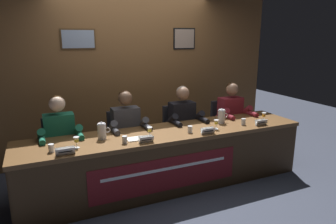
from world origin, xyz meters
TOP-DOWN VIEW (x-y plane):
  - ground_plane at (0.00, 0.00)m, footprint 12.00×12.00m
  - wall_back_panelled at (-0.00, 1.32)m, footprint 4.88×0.14m
  - conference_table at (-0.00, -0.11)m, footprint 3.68×0.77m
  - chair_far_left at (-1.27, 0.57)m, footprint 0.44×0.44m
  - panelist_far_left at (-1.27, 0.37)m, footprint 0.51×0.48m
  - nameplate_far_left at (-1.28, -0.30)m, footprint 0.19×0.06m
  - juice_glass_far_left at (-1.14, -0.14)m, footprint 0.06×0.06m
  - water_cup_far_left at (-1.40, -0.16)m, footprint 0.06×0.06m
  - chair_center_left at (-0.42, 0.57)m, footprint 0.44×0.44m
  - panelist_center_left at (-0.42, 0.37)m, footprint 0.51×0.48m
  - nameplate_center_left at (-0.40, -0.29)m, footprint 0.17×0.06m
  - juice_glass_center_left at (-0.29, -0.12)m, footprint 0.06×0.06m
  - water_cup_center_left at (-0.63, -0.22)m, footprint 0.06×0.06m
  - chair_center_right at (0.42, 0.57)m, footprint 0.44×0.44m
  - panelist_center_right at (0.42, 0.37)m, footprint 0.51×0.48m
  - nameplate_center_right at (0.41, -0.30)m, footprint 0.18×0.06m
  - juice_glass_center_right at (0.61, -0.17)m, footprint 0.06×0.06m
  - water_cup_center_right at (0.23, -0.17)m, footprint 0.06×0.06m
  - chair_far_right at (1.27, 0.57)m, footprint 0.44×0.44m
  - panelist_far_right at (1.27, 0.37)m, footprint 0.51×0.48m
  - nameplate_far_right at (1.26, -0.27)m, footprint 0.18×0.06m
  - juice_glass_far_right at (1.43, -0.12)m, footprint 0.06×0.06m
  - water_cup_far_right at (1.05, -0.16)m, footprint 0.06×0.06m
  - water_pitcher_left_side at (-0.83, 0.04)m, footprint 0.15×0.10m
  - water_pitcher_right_side at (0.83, 0.04)m, footprint 0.15×0.10m
  - document_stack_center_left at (-0.47, -0.14)m, footprint 0.22×0.16m

SIDE VIEW (x-z plane):
  - ground_plane at x=0.00m, z-range 0.00..0.00m
  - chair_far_left at x=-1.27m, z-range -0.01..0.88m
  - chair_center_left at x=-0.42m, z-range -0.01..0.88m
  - chair_center_right at x=0.42m, z-range -0.01..0.88m
  - chair_far_right at x=1.27m, z-range -0.01..0.88m
  - conference_table at x=0.00m, z-range 0.14..0.88m
  - panelist_far_left at x=-1.27m, z-range 0.10..1.32m
  - panelist_center_left at x=-0.42m, z-range 0.10..1.32m
  - panelist_center_right at x=0.42m, z-range 0.10..1.32m
  - panelist_far_right at x=1.27m, z-range 0.10..1.32m
  - document_stack_center_left at x=-0.47m, z-range 0.74..0.75m
  - water_cup_far_left at x=-1.40m, z-range 0.73..0.82m
  - water_cup_center_left at x=-0.63m, z-range 0.73..0.82m
  - water_cup_center_right at x=0.23m, z-range 0.73..0.82m
  - water_cup_far_right at x=1.05m, z-range 0.73..0.82m
  - nameplate_far_left at x=-1.28m, z-range 0.74..0.81m
  - nameplate_center_left at x=-0.40m, z-range 0.74..0.81m
  - nameplate_center_right at x=0.41m, z-range 0.74..0.81m
  - nameplate_far_right at x=1.26m, z-range 0.74..0.81m
  - juice_glass_far_left at x=-1.14m, z-range 0.76..0.88m
  - juice_glass_center_left at x=-0.29m, z-range 0.76..0.88m
  - juice_glass_center_right at x=0.61m, z-range 0.76..0.88m
  - juice_glass_far_right at x=1.43m, z-range 0.76..0.88m
  - water_pitcher_left_side at x=-0.83m, z-range 0.73..0.94m
  - water_pitcher_right_side at x=0.83m, z-range 0.73..0.94m
  - wall_back_panelled at x=0.00m, z-range 0.00..2.60m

